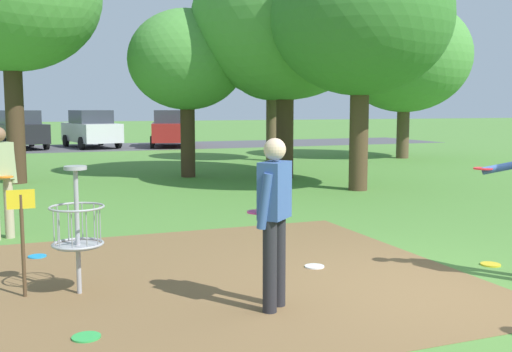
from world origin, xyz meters
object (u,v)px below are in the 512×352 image
(tree_mid_right, at_px, (405,57))
(parked_car_center_left, at_px, (91,129))
(player_waiting_right, at_px, (0,176))
(tree_near_right, at_px, (361,19))
(parked_car_center_right, at_px, (170,128))
(player_foreground_watching, at_px, (274,214))
(tree_mid_center, at_px, (272,61))
(parked_car_leftmost, at_px, (19,130))
(tree_near_left, at_px, (285,20))
(frisbee_mid_grass, at_px, (86,337))
(frisbee_far_right, at_px, (491,264))
(tree_far_center, at_px, (187,61))
(frisbee_near_basket, at_px, (314,267))
(frisbee_by_tee, at_px, (37,256))
(disc_golf_basket, at_px, (71,225))

(tree_mid_right, height_order, parked_car_center_left, tree_mid_right)
(player_waiting_right, bearing_deg, tree_near_right, 19.28)
(parked_car_center_right, bearing_deg, player_foreground_watching, -100.91)
(tree_mid_center, xyz_separation_m, parked_car_leftmost, (-8.81, 10.34, -2.76))
(player_foreground_watching, height_order, tree_near_left, tree_near_left)
(player_waiting_right, relative_size, tree_mid_center, 0.33)
(player_waiting_right, bearing_deg, frisbee_mid_grass, -80.26)
(tree_mid_center, bearing_deg, parked_car_center_right, 100.20)
(frisbee_mid_grass, xyz_separation_m, frisbee_far_right, (5.06, 0.64, 0.00))
(player_waiting_right, distance_m, frisbee_far_right, 7.09)
(tree_far_center, height_order, parked_car_leftmost, tree_far_center)
(player_foreground_watching, relative_size, frisbee_near_basket, 6.89)
(frisbee_by_tee, distance_m, frisbee_far_right, 5.96)
(disc_golf_basket, relative_size, player_waiting_right, 0.81)
(frisbee_near_basket, relative_size, tree_far_center, 0.05)
(tree_mid_center, bearing_deg, tree_far_center, -137.39)
(frisbee_by_tee, xyz_separation_m, frisbee_far_right, (5.38, -2.54, 0.00))
(tree_mid_center, bearing_deg, tree_mid_right, -8.61)
(player_foreground_watching, bearing_deg, parked_car_center_right, 79.09)
(tree_near_right, bearing_deg, tree_mid_right, 48.89)
(player_foreground_watching, xyz_separation_m, parked_car_leftmost, (-2.41, 25.63, -0.05))
(frisbee_far_right, bearing_deg, disc_golf_basket, 172.11)
(frisbee_far_right, height_order, parked_car_center_left, parked_car_center_left)
(parked_car_center_left, bearing_deg, frisbee_mid_grass, -96.17)
(player_waiting_right, relative_size, parked_car_center_left, 0.38)
(tree_near_right, height_order, parked_car_leftmost, tree_near_right)
(frisbee_by_tee, height_order, frisbee_mid_grass, same)
(parked_car_leftmost, bearing_deg, tree_near_right, -67.39)
(tree_near_right, relative_size, tree_mid_center, 1.14)
(tree_near_left, height_order, parked_car_center_left, tree_near_left)
(player_waiting_right, distance_m, frisbee_mid_grass, 4.72)
(tree_mid_right, xyz_separation_m, parked_car_leftmost, (-14.05, 11.13, -3.01))
(frisbee_by_tee, xyz_separation_m, tree_mid_center, (8.55, 12.22, 3.67))
(tree_near_left, bearing_deg, tree_mid_center, 71.17)
(frisbee_by_tee, relative_size, tree_mid_center, 0.05)
(tree_near_right, distance_m, tree_mid_center, 8.18)
(frisbee_near_basket, relative_size, tree_mid_right, 0.04)
(disc_golf_basket, relative_size, frisbee_near_basket, 5.60)
(disc_golf_basket, bearing_deg, frisbee_far_right, -7.89)
(disc_golf_basket, distance_m, frisbee_near_basket, 3.01)
(frisbee_mid_grass, xyz_separation_m, parked_car_center_left, (2.75, 25.44, 0.91))
(tree_mid_center, bearing_deg, tree_near_right, -97.95)
(tree_mid_center, height_order, parked_car_center_right, tree_mid_center)
(player_waiting_right, distance_m, frisbee_by_tee, 1.73)
(parked_car_leftmost, bearing_deg, tree_near_left, -65.35)
(player_foreground_watching, bearing_deg, tree_near_right, 53.80)
(tree_far_center, bearing_deg, tree_near_right, -53.32)
(tree_near_left, relative_size, parked_car_center_right, 1.48)
(parked_car_center_right, bearing_deg, frisbee_far_right, -93.58)
(frisbee_by_tee, relative_size, frisbee_far_right, 0.97)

